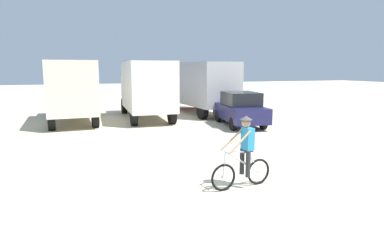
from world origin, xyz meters
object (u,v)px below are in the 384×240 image
object	(u,v)px
box_truck_grey_hauler	(201,85)
box_truck_cream_rv	(71,88)
box_truck_white_box	(146,87)
cyclist_orange_shirt	(244,155)
sedan_parked	(240,109)

from	to	relation	value
box_truck_grey_hauler	box_truck_cream_rv	bearing A→B (deg)	-173.19
box_truck_white_box	cyclist_orange_shirt	size ratio (longest dim) A/B	3.74
box_truck_grey_hauler	sedan_parked	world-z (taller)	box_truck_grey_hauler
box_truck_cream_rv	sedan_parked	distance (m)	9.30
box_truck_cream_rv	cyclist_orange_shirt	xyz separation A→B (m)	(4.20, -12.24, -1.03)
box_truck_white_box	box_truck_grey_hauler	world-z (taller)	same
box_truck_grey_hauler	sedan_parked	distance (m)	5.10
box_truck_grey_hauler	sedan_parked	size ratio (longest dim) A/B	1.58
cyclist_orange_shirt	box_truck_white_box	bearing A→B (deg)	90.32
box_truck_grey_hauler	cyclist_orange_shirt	distance (m)	13.79
box_truck_cream_rv	box_truck_white_box	size ratio (longest dim) A/B	1.00
box_truck_cream_rv	sedan_parked	size ratio (longest dim) A/B	1.56
box_truck_white_box	box_truck_cream_rv	bearing A→B (deg)	177.91
box_truck_white_box	cyclist_orange_shirt	distance (m)	12.14
box_truck_white_box	sedan_parked	bearing A→B (deg)	-42.87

